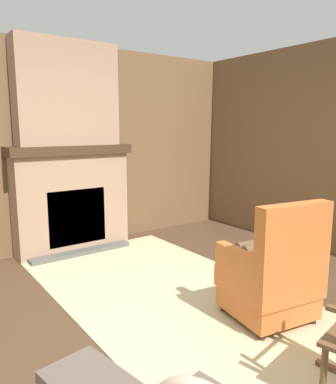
# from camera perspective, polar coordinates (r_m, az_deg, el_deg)

# --- Properties ---
(ground_plane) EXTENTS (14.00, 14.00, 0.00)m
(ground_plane) POSITION_cam_1_polar(r_m,az_deg,el_deg) (3.16, 3.40, -19.88)
(ground_plane) COLOR #4C3523
(wood_panel_wall_left) EXTENTS (0.06, 5.69, 2.61)m
(wood_panel_wall_left) POSITION_cam_1_polar(r_m,az_deg,el_deg) (5.01, -15.65, 6.47)
(wood_panel_wall_left) COLOR brown
(wood_panel_wall_left) RESTS_ON ground
(fireplace_hearth) EXTENTS (0.56, 1.51, 1.35)m
(fireplace_hearth) POSITION_cam_1_polar(r_m,az_deg,el_deg) (4.88, -14.42, -1.07)
(fireplace_hearth) COLOR #9E7A60
(fireplace_hearth) RESTS_ON ground
(chimney_breast) EXTENTS (0.30, 1.24, 1.24)m
(chimney_breast) POSITION_cam_1_polar(r_m,az_deg,el_deg) (4.83, -15.15, 14.26)
(chimney_breast) COLOR #9E7A60
(chimney_breast) RESTS_ON fireplace_hearth
(area_rug) EXTENTS (3.84, 1.86, 0.01)m
(area_rug) POSITION_cam_1_polar(r_m,az_deg,el_deg) (3.53, 2.34, -16.35)
(area_rug) COLOR #C6B789
(area_rug) RESTS_ON ground
(armchair) EXTENTS (0.72, 0.75, 1.02)m
(armchair) POSITION_cam_1_polar(r_m,az_deg,el_deg) (3.20, 15.66, -12.51)
(armchair) COLOR #C6662D
(armchair) RESTS_ON ground
(firewood_stack) EXTENTS (0.43, 0.49, 0.23)m
(firewood_stack) POSITION_cam_1_polar(r_m,az_deg,el_deg) (4.63, 13.17, -8.83)
(firewood_stack) COLOR brown
(firewood_stack) RESTS_ON ground
(oil_lamp_vase) EXTENTS (0.11, 0.11, 0.26)m
(oil_lamp_vase) POSITION_cam_1_polar(r_m,az_deg,el_deg) (4.71, -19.82, 7.72)
(oil_lamp_vase) COLOR #47708E
(oil_lamp_vase) RESTS_ON fireplace_hearth
(storage_case) EXTENTS (0.16, 0.25, 0.14)m
(storage_case) POSITION_cam_1_polar(r_m,az_deg,el_deg) (5.03, -10.05, 7.99)
(storage_case) COLOR brown
(storage_case) RESTS_ON fireplace_hearth
(decorative_plate_on_mantel) EXTENTS (0.07, 0.26, 0.26)m
(decorative_plate_on_mantel) POSITION_cam_1_polar(r_m,az_deg,el_deg) (4.84, -15.96, 8.39)
(decorative_plate_on_mantel) COLOR red
(decorative_plate_on_mantel) RESTS_ON fireplace_hearth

